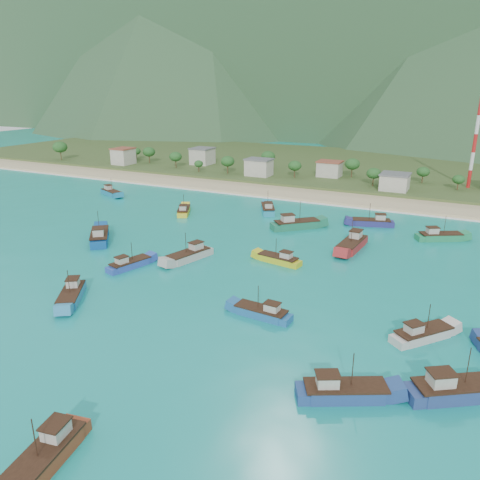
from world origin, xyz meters
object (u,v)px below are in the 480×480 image
at_px(boat_3, 456,391).
at_px(boat_12, 296,225).
at_px(radio_tower, 476,134).
at_px(boat_24, 184,211).
at_px(boat_8, 422,335).
at_px(boat_13, 372,223).
at_px(boat_25, 45,458).
at_px(boat_11, 130,265).
at_px(boat_1, 440,237).
at_px(boat_28, 72,295).
at_px(boat_19, 344,392).
at_px(boat_14, 111,193).
at_px(boat_29, 279,260).
at_px(boat_9, 262,313).
at_px(boat_10, 189,256).
at_px(boat_15, 268,209).
at_px(boat_2, 352,245).
at_px(boat_7, 100,237).

relative_size(boat_3, boat_12, 0.99).
height_order(radio_tower, boat_24, radio_tower).
distance_m(radio_tower, boat_8, 112.94).
height_order(boat_13, boat_25, boat_25).
bearing_deg(boat_11, boat_25, -44.19).
bearing_deg(boat_3, boat_8, 168.99).
height_order(boat_1, boat_25, boat_25).
relative_size(radio_tower, boat_28, 3.47).
bearing_deg(boat_19, boat_14, -153.64).
distance_m(boat_12, boat_24, 34.04).
relative_size(boat_13, boat_29, 1.15).
bearing_deg(boat_12, boat_9, -29.28).
relative_size(boat_12, boat_14, 1.10).
bearing_deg(boat_24, boat_13, -14.51).
bearing_deg(boat_29, boat_10, 120.08).
height_order(boat_8, boat_19, boat_19).
height_order(boat_3, boat_11, boat_3).
height_order(radio_tower, boat_28, radio_tower).
height_order(boat_11, boat_24, boat_24).
distance_m(boat_1, boat_28, 83.36).
xyz_separation_m(boat_3, boat_15, (-53.42, 68.69, -0.09)).
distance_m(boat_8, boat_15, 74.23).
bearing_deg(boat_28, boat_10, -140.24).
bearing_deg(boat_28, boat_9, 161.90).
bearing_deg(boat_3, boat_2, 173.36).
bearing_deg(boat_14, boat_11, 68.55).
bearing_deg(boat_10, boat_11, 63.76).
xyz_separation_m(boat_19, boat_29, (-23.34, 37.91, -0.15)).
relative_size(radio_tower, boat_14, 3.33).
height_order(boat_3, boat_12, boat_12).
distance_m(boat_7, boat_19, 74.32).
bearing_deg(radio_tower, boat_29, -109.96).
bearing_deg(boat_12, boat_8, -4.22).
height_order(boat_11, boat_19, boat_19).
xyz_separation_m(boat_8, boat_24, (-69.42, 43.97, 0.01)).
xyz_separation_m(radio_tower, boat_1, (-4.46, -60.86, -18.94)).
bearing_deg(boat_12, boat_19, -18.42).
height_order(boat_12, boat_13, boat_12).
xyz_separation_m(boat_1, boat_7, (-72.39, -36.38, 0.21)).
xyz_separation_m(boat_2, boat_7, (-55.12, -20.85, 0.04)).
relative_size(boat_12, boat_19, 1.07).
bearing_deg(boat_1, boat_8, -27.66).
bearing_deg(boat_14, boat_10, 78.94).
bearing_deg(boat_29, boat_9, -154.84).
xyz_separation_m(boat_12, boat_24, (-34.03, -0.28, -0.30)).
bearing_deg(boat_10, boat_15, -73.96).
bearing_deg(boat_12, boat_2, 17.95).
bearing_deg(boat_8, boat_19, -70.64).
relative_size(boat_2, boat_24, 1.24).
bearing_deg(boat_7, boat_1, -12.59).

